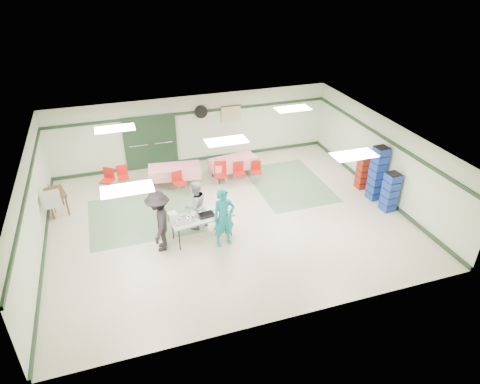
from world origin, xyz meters
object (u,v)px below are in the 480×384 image
object	(u,v)px
office_printer	(52,199)
broom	(52,200)
volunteer_grey	(196,205)
crate_stack_blue_a	(377,173)
crate_stack_blue_b	(390,192)
chair_b	(221,172)
chair_loose_b	(108,178)
dining_table_a	(233,163)
dining_table_b	(175,171)
chair_c	(256,169)
crate_stack_red	(363,173)
chair_a	(239,171)
serving_table	(202,217)
volunteer_dark	(159,222)
chair_loose_a	(123,174)
printer_table	(55,195)
chair_d	(178,180)
volunteer_teal	(224,218)

from	to	relation	value
office_printer	broom	size ratio (longest dim) A/B	0.41
volunteer_grey	crate_stack_blue_a	world-z (taller)	crate_stack_blue_a
crate_stack_blue_b	chair_b	bearing A→B (deg)	145.35
chair_loose_b	office_printer	world-z (taller)	office_printer
dining_table_a	dining_table_b	xyz separation A→B (m)	(-2.20, 0.00, 0.00)
chair_c	crate_stack_red	world-z (taller)	crate_stack_red
broom	dining_table_a	bearing A→B (deg)	15.48
volunteer_grey	crate_stack_blue_a	bearing A→B (deg)	156.17
volunteer_grey	crate_stack_red	distance (m)	6.23
chair_c	crate_stack_red	distance (m)	3.81
chair_a	crate_stack_red	xyz separation A→B (m)	(4.08, -1.69, 0.08)
serving_table	office_printer	size ratio (longest dim) A/B	3.86
volunteer_dark	dining_table_b	world-z (taller)	volunteer_dark
chair_loose_a	office_printer	size ratio (longest dim) A/B	1.63
chair_a	printer_table	xyz separation A→B (m)	(-6.22, -0.02, 0.13)
dining_table_b	chair_d	distance (m)	0.58
chair_c	volunteer_dark	bearing A→B (deg)	-130.82
crate_stack_blue_b	volunteer_teal	bearing A→B (deg)	-178.97
chair_a	office_printer	bearing A→B (deg)	-171.34
volunteer_dark	crate_stack_blue_a	xyz separation A→B (m)	(7.40, 0.55, 0.04)
dining_table_b	office_printer	distance (m)	4.24
dining_table_b	chair_a	distance (m)	2.31
dining_table_a	chair_c	world-z (taller)	chair_c
dining_table_a	chair_loose_a	world-z (taller)	chair_loose_a
dining_table_a	crate_stack_red	distance (m)	4.70
volunteer_teal	crate_stack_blue_b	bearing A→B (deg)	-5.37
volunteer_dark	chair_c	xyz separation A→B (m)	(3.99, 3.02, -0.45)
chair_a	crate_stack_blue_b	bearing A→B (deg)	-37.88
chair_c	chair_loose_b	xyz separation A→B (m)	(-5.21, 0.85, 0.08)
crate_stack_blue_a	chair_loose_b	bearing A→B (deg)	158.90
chair_loose_b	crate_stack_blue_b	xyz separation A→B (m)	(8.62, -4.12, 0.12)
dining_table_a	crate_stack_red	world-z (taller)	crate_stack_red
volunteer_dark	printer_table	xyz separation A→B (m)	(-2.90, 3.01, -0.28)
printer_table	chair_loose_a	bearing A→B (deg)	11.80
dining_table_a	crate_stack_blue_b	xyz separation A→B (m)	(4.12, -3.85, 0.10)
dining_table_a	chair_d	xyz separation A→B (m)	(-2.19, -0.57, -0.07)
crate_stack_blue_a	crate_stack_red	bearing A→B (deg)	90.00
dining_table_b	crate_stack_blue_a	size ratio (longest dim) A/B	0.99
dining_table_a	broom	xyz separation A→B (m)	(-6.26, -0.86, 0.06)
chair_loose_b	chair_c	bearing A→B (deg)	24.37
volunteer_teal	crate_stack_blue_a	xyz separation A→B (m)	(5.63, 0.90, 0.05)
dining_table_b	dining_table_a	bearing A→B (deg)	7.46
volunteer_grey	chair_loose_a	xyz separation A→B (m)	(-1.91, 3.34, -0.29)
volunteer_grey	chair_loose_b	size ratio (longest dim) A/B	1.76
crate_stack_red	chair_loose_a	bearing A→B (deg)	161.34
chair_c	crate_stack_blue_a	xyz separation A→B (m)	(3.41, -2.48, 0.49)
volunteer_grey	crate_stack_red	size ratio (longest dim) A/B	1.33
volunteer_dark	chair_d	xyz separation A→B (m)	(1.10, 3.02, -0.43)
volunteer_dark	volunteer_grey	bearing A→B (deg)	133.73
crate_stack_blue_b	printer_table	bearing A→B (deg)	162.45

